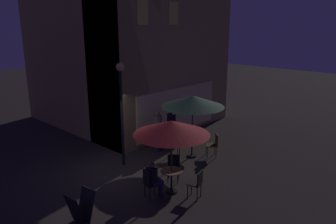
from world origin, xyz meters
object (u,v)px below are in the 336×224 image
(patron_seated_0, at_px, (153,177))
(patron_standing_1, at_px, (171,129))
(cafe_chair_0, at_px, (214,143))
(patio_umbrella_1, at_px, (172,128))
(cafe_table_1, at_px, (171,177))
(cafe_chair_4, at_px, (149,181))
(patio_umbrella_0, at_px, (193,101))
(cafe_chair_2, at_px, (197,182))
(patron_standing_2, at_px, (158,131))
(cafe_chair_3, at_px, (173,165))
(menu_sandwich_board, at_px, (81,208))
(street_lamp_near_corner, at_px, (121,98))
(cafe_chair_1, at_px, (173,144))
(cafe_table_0, at_px, (192,143))

(patron_seated_0, xyz_separation_m, patron_standing_1, (3.33, 2.27, 0.20))
(cafe_chair_0, bearing_deg, patio_umbrella_1, 58.47)
(cafe_table_1, height_order, cafe_chair_4, cafe_chair_4)
(patio_umbrella_0, distance_m, cafe_chair_2, 3.71)
(cafe_table_1, xyz_separation_m, patron_standing_2, (2.19, 2.76, 0.34))
(cafe_chair_0, distance_m, patron_seated_0, 3.94)
(cafe_chair_3, bearing_deg, menu_sandwich_board, -39.67)
(patio_umbrella_0, relative_size, cafe_chair_2, 2.77)
(cafe_chair_4, bearing_deg, patron_standing_1, 51.44)
(menu_sandwich_board, height_order, cafe_chair_4, cafe_chair_4)
(patron_standing_1, bearing_deg, patio_umbrella_0, 173.62)
(patio_umbrella_0, bearing_deg, patron_standing_1, 88.47)
(street_lamp_near_corner, height_order, cafe_table_1, street_lamp_near_corner)
(cafe_table_1, bearing_deg, street_lamp_near_corner, 83.17)
(patio_umbrella_0, bearing_deg, menu_sandwich_board, -173.02)
(cafe_table_1, relative_size, cafe_chair_4, 0.79)
(patron_standing_1, bearing_deg, patio_umbrella_1, 127.36)
(street_lamp_near_corner, distance_m, cafe_chair_1, 2.84)
(patio_umbrella_1, distance_m, cafe_chair_4, 1.78)
(cafe_chair_3, xyz_separation_m, cafe_chair_4, (-1.43, -0.28, 0.03))
(cafe_chair_4, relative_size, patron_seated_0, 0.80)
(cafe_chair_0, height_order, cafe_chair_4, cafe_chair_4)
(street_lamp_near_corner, distance_m, cafe_chair_2, 4.14)
(cafe_table_0, bearing_deg, cafe_chair_2, -138.48)
(cafe_chair_2, bearing_deg, cafe_chair_4, 25.80)
(cafe_chair_0, bearing_deg, cafe_table_0, 0.00)
(street_lamp_near_corner, distance_m, patron_standing_2, 2.55)
(street_lamp_near_corner, distance_m, patio_umbrella_1, 2.81)
(cafe_table_0, height_order, cafe_chair_1, cafe_chair_1)
(street_lamp_near_corner, relative_size, patron_seated_0, 3.23)
(cafe_table_0, relative_size, patron_seated_0, 0.63)
(cafe_chair_2, xyz_separation_m, patron_standing_1, (2.49, 3.31, 0.32))
(cafe_table_0, height_order, cafe_chair_3, cafe_chair_3)
(patio_umbrella_0, height_order, cafe_chair_3, patio_umbrella_0)
(cafe_table_1, distance_m, patron_standing_2, 3.53)
(cafe_chair_1, bearing_deg, patio_umbrella_1, -102.39)
(patio_umbrella_0, bearing_deg, cafe_chair_4, -162.38)
(patio_umbrella_1, bearing_deg, cafe_table_0, 26.44)
(street_lamp_near_corner, bearing_deg, cafe_chair_1, -28.54)
(street_lamp_near_corner, height_order, cafe_chair_4, street_lamp_near_corner)
(street_lamp_near_corner, xyz_separation_m, cafe_chair_2, (-0.08, -3.59, -2.06))
(cafe_chair_0, bearing_deg, cafe_table_1, 58.47)
(patio_umbrella_0, xyz_separation_m, patron_seated_0, (-3.30, -1.14, -1.61))
(street_lamp_near_corner, relative_size, patron_standing_1, 2.20)
(cafe_chair_1, bearing_deg, cafe_table_0, -0.00)
(menu_sandwich_board, xyz_separation_m, cafe_table_1, (2.89, -0.66, 0.06))
(cafe_table_1, height_order, patio_umbrella_1, patio_umbrella_1)
(menu_sandwich_board, distance_m, patron_seated_0, 2.34)
(patio_umbrella_1, bearing_deg, cafe_chair_1, 41.22)
(patron_seated_0, bearing_deg, cafe_chair_4, -180.00)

